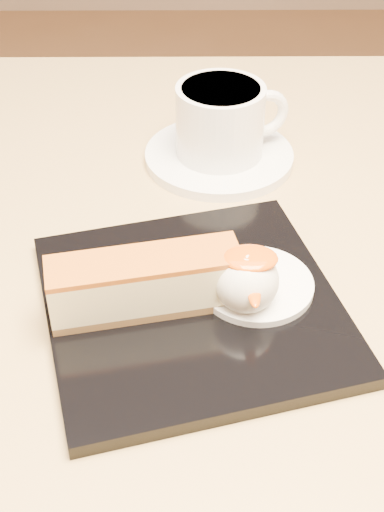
{
  "coord_description": "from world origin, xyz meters",
  "views": [
    {
      "loc": [
        0.05,
        -0.47,
        1.11
      ],
      "look_at": [
        0.06,
        -0.05,
        0.76
      ],
      "focal_mm": 50.0,
      "sensor_mm": 36.0,
      "label": 1
    }
  ],
  "objects_px": {
    "dessert_plate": "(192,306)",
    "ice_cream_scoop": "(246,281)",
    "table": "(135,373)",
    "coffee_cup": "(222,119)",
    "cheesecake": "(145,283)",
    "saucer": "(219,156)"
  },
  "relations": [
    {
      "from": "dessert_plate",
      "to": "cheesecake",
      "type": "xyz_separation_m",
      "value": [
        -0.04,
        -0.01,
        0.03
      ]
    },
    {
      "from": "cheesecake",
      "to": "saucer",
      "type": "height_order",
      "value": "cheesecake"
    },
    {
      "from": "cheesecake",
      "to": "ice_cream_scoop",
      "type": "relative_size",
      "value": 3.02
    },
    {
      "from": "dessert_plate",
      "to": "cheesecake",
      "type": "distance_m",
      "value": 0.05
    },
    {
      "from": "table",
      "to": "coffee_cup",
      "type": "height_order",
      "value": "coffee_cup"
    },
    {
      "from": "dessert_plate",
      "to": "ice_cream_scoop",
      "type": "distance_m",
      "value": 0.05
    },
    {
      "from": "table",
      "to": "saucer",
      "type": "height_order",
      "value": "saucer"
    },
    {
      "from": "saucer",
      "to": "coffee_cup",
      "type": "bearing_deg",
      "value": 17.95
    },
    {
      "from": "table",
      "to": "cheesecake",
      "type": "height_order",
      "value": "cheesecake"
    },
    {
      "from": "dessert_plate",
      "to": "cheesecake",
      "type": "bearing_deg",
      "value": -171.87
    },
    {
      "from": "cheesecake",
      "to": "coffee_cup",
      "type": "xyz_separation_m",
      "value": [
        0.07,
        0.23,
        0.01
      ]
    },
    {
      "from": "dessert_plate",
      "to": "ice_cream_scoop",
      "type": "bearing_deg",
      "value": -7.13
    },
    {
      "from": "dessert_plate",
      "to": "saucer",
      "type": "height_order",
      "value": "dessert_plate"
    },
    {
      "from": "table",
      "to": "saucer",
      "type": "distance_m",
      "value": 0.23
    },
    {
      "from": "dessert_plate",
      "to": "saucer",
      "type": "xyz_separation_m",
      "value": [
        0.03,
        0.22,
        -0.0
      ]
    },
    {
      "from": "cheesecake",
      "to": "saucer",
      "type": "bearing_deg",
      "value": 62.72
    },
    {
      "from": "table",
      "to": "dessert_plate",
      "type": "relative_size",
      "value": 3.64
    },
    {
      "from": "cheesecake",
      "to": "coffee_cup",
      "type": "bearing_deg",
      "value": 62.28
    },
    {
      "from": "ice_cream_scoop",
      "to": "table",
      "type": "bearing_deg",
      "value": 140.75
    },
    {
      "from": "cheesecake",
      "to": "saucer",
      "type": "distance_m",
      "value": 0.24
    },
    {
      "from": "ice_cream_scoop",
      "to": "coffee_cup",
      "type": "height_order",
      "value": "coffee_cup"
    },
    {
      "from": "dessert_plate",
      "to": "coffee_cup",
      "type": "xyz_separation_m",
      "value": [
        0.03,
        0.22,
        0.04
      ]
    }
  ]
}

